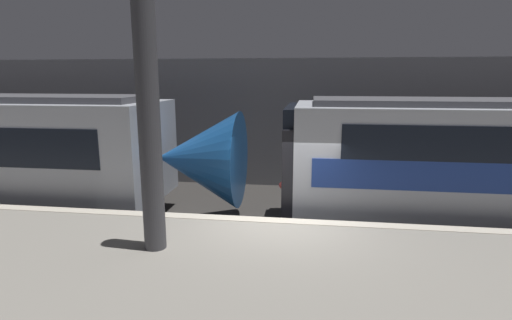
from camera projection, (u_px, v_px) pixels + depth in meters
The scene contains 4 objects.
ground_plane at pixel (280, 263), 8.44m from camera, with size 120.00×120.00×0.00m, color #33302D.
platform at pixel (268, 301), 6.10m from camera, with size 40.00×4.62×1.01m.
station_rear_barrier at pixel (295, 124), 14.03m from camera, with size 50.00×0.15×4.50m.
support_pillar_near at pixel (149, 127), 6.40m from camera, with size 0.36×0.36×4.14m.
Camera 1 is at (0.58, -7.81, 3.85)m, focal length 28.00 mm.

